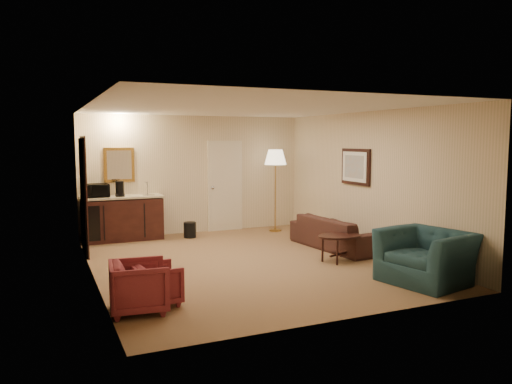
# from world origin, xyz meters

# --- Properties ---
(ground) EXTENTS (6.00, 6.00, 0.00)m
(ground) POSITION_xyz_m (0.00, 0.00, 0.00)
(ground) COLOR olive
(ground) RESTS_ON ground
(room_walls) EXTENTS (5.02, 6.01, 2.61)m
(room_walls) POSITION_xyz_m (-0.10, 0.77, 1.72)
(room_walls) COLOR beige
(room_walls) RESTS_ON ground
(wetbar_cabinet) EXTENTS (1.64, 0.58, 0.92)m
(wetbar_cabinet) POSITION_xyz_m (-1.65, 2.72, 0.46)
(wetbar_cabinet) COLOR #391712
(wetbar_cabinet) RESTS_ON ground
(sofa) EXTENTS (0.80, 2.10, 0.80)m
(sofa) POSITION_xyz_m (1.99, 0.29, 0.40)
(sofa) COLOR black
(sofa) RESTS_ON ground
(teal_armchair) EXTENTS (0.99, 1.31, 1.03)m
(teal_armchair) POSITION_xyz_m (1.90, -2.20, 0.51)
(teal_armchair) COLOR #1E3F4C
(teal_armchair) RESTS_ON ground
(rose_chair_near) EXTENTS (0.69, 0.73, 0.69)m
(rose_chair_near) POSITION_xyz_m (-2.15, -1.78, 0.34)
(rose_chair_near) COLOR maroon
(rose_chair_near) RESTS_ON ground
(rose_chair_far) EXTENTS (0.56, 0.59, 0.58)m
(rose_chair_far) POSITION_xyz_m (-1.90, -1.60, 0.29)
(rose_chair_far) COLOR maroon
(rose_chair_far) RESTS_ON ground
(coffee_table) EXTENTS (0.92, 0.76, 0.45)m
(coffee_table) POSITION_xyz_m (1.47, -0.59, 0.23)
(coffee_table) COLOR black
(coffee_table) RESTS_ON ground
(floor_lamp) EXTENTS (0.61, 0.61, 1.86)m
(floor_lamp) POSITION_xyz_m (1.70, 2.40, 0.93)
(floor_lamp) COLOR #AD8339
(floor_lamp) RESTS_ON ground
(waste_bin) EXTENTS (0.29, 0.29, 0.33)m
(waste_bin) POSITION_xyz_m (-0.30, 2.43, 0.16)
(waste_bin) COLOR black
(waste_bin) RESTS_ON ground
(microwave) EXTENTS (0.50, 0.30, 0.33)m
(microwave) POSITION_xyz_m (-2.15, 2.72, 1.08)
(microwave) COLOR black
(microwave) RESTS_ON wetbar_cabinet
(coffee_maker) EXTENTS (0.18, 0.18, 0.32)m
(coffee_maker) POSITION_xyz_m (-1.70, 2.67, 1.08)
(coffee_maker) COLOR black
(coffee_maker) RESTS_ON wetbar_cabinet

